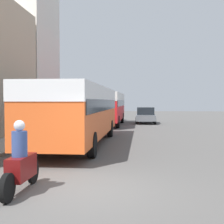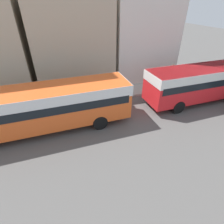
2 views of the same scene
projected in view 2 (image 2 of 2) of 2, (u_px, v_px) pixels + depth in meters
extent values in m
cube|color=#BCAD93|center=(71.00, 40.00, 16.58)|extent=(6.51, 6.88, 8.19)
cube|color=silver|center=(140.00, 6.00, 16.88)|extent=(6.16, 6.40, 13.53)
cube|color=#EA5B23|center=(39.00, 107.00, 10.80)|extent=(2.58, 11.38, 2.37)
cube|color=white|center=(36.00, 95.00, 10.36)|extent=(2.61, 11.44, 0.71)
cube|color=black|center=(38.00, 103.00, 10.64)|extent=(2.64, 10.93, 0.52)
cylinder|color=black|center=(92.00, 105.00, 13.35)|extent=(0.28, 1.00, 1.00)
cylinder|color=black|center=(100.00, 123.00, 11.46)|extent=(0.28, 1.00, 1.00)
cube|color=red|center=(205.00, 81.00, 14.20)|extent=(2.45, 9.93, 2.39)
cube|color=white|center=(208.00, 71.00, 13.75)|extent=(2.48, 9.98, 0.72)
cube|color=black|center=(206.00, 78.00, 14.04)|extent=(2.50, 9.53, 0.53)
cylinder|color=black|center=(218.00, 85.00, 16.58)|extent=(0.28, 1.00, 1.00)
cylinder|color=black|center=(162.00, 94.00, 14.91)|extent=(0.28, 1.00, 1.00)
cylinder|color=black|center=(178.00, 107.00, 13.12)|extent=(0.28, 1.00, 1.00)
cylinder|color=#232838|center=(192.00, 75.00, 18.67)|extent=(0.28, 0.28, 0.78)
cylinder|color=black|center=(194.00, 68.00, 18.28)|extent=(0.35, 0.35, 0.65)
sphere|color=tan|center=(195.00, 64.00, 18.05)|extent=(0.21, 0.21, 0.21)
cylinder|color=#232838|center=(171.00, 78.00, 17.85)|extent=(0.29, 0.29, 0.89)
cylinder|color=gray|center=(172.00, 70.00, 17.42)|extent=(0.36, 0.36, 0.74)
sphere|color=tan|center=(173.00, 65.00, 17.15)|extent=(0.24, 0.24, 0.24)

